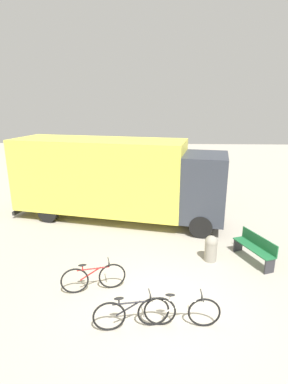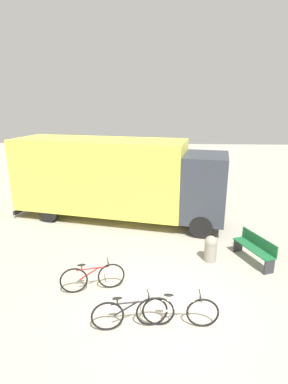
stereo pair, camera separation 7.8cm
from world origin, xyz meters
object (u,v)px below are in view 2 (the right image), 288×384
(delivery_truck, at_px, (116,177))
(bollard_near_bench, at_px, (211,248))
(bicycle_middle, at_px, (130,313))
(bicycle_far, at_px, (180,311))
(bicycle_near, at_px, (93,277))
(park_bench, at_px, (255,248))

(delivery_truck, xyz_separation_m, bollard_near_bench, (3.44, -3.46, -1.39))
(bicycle_middle, bearing_deg, bicycle_far, -5.67)
(bicycle_near, bearing_deg, bicycle_far, -44.61)
(delivery_truck, height_order, bicycle_middle, delivery_truck)
(park_bench, relative_size, bicycle_far, 0.94)
(park_bench, bearing_deg, bicycle_near, 88.02)
(delivery_truck, bearing_deg, bollard_near_bench, -33.60)
(park_bench, height_order, bicycle_far, park_bench)
(delivery_truck, distance_m, park_bench, 6.08)
(park_bench, relative_size, bollard_near_bench, 1.90)
(delivery_truck, relative_size, park_bench, 5.63)
(park_bench, height_order, bollard_near_bench, park_bench)
(delivery_truck, distance_m, bicycle_near, 5.38)
(park_bench, bearing_deg, bollard_near_bench, 68.90)
(bicycle_middle, xyz_separation_m, bollard_near_bench, (2.26, 3.06, 0.07))
(park_bench, relative_size, bicycle_middle, 0.96)
(bicycle_far, relative_size, bollard_near_bench, 2.01)
(delivery_truck, bearing_deg, bicycle_far, -58.75)
(bicycle_near, bearing_deg, bollard_near_bench, 11.32)
(delivery_truck, relative_size, bicycle_middle, 5.39)
(park_bench, xyz_separation_m, bicycle_middle, (-3.64, -3.09, -0.09))
(bicycle_middle, bearing_deg, bollard_near_bench, 42.03)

